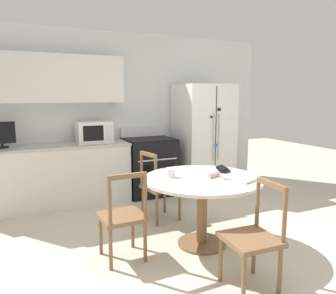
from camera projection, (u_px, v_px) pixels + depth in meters
ground_plane at (204, 259)px, 3.25m from camera, size 14.00×14.00×0.00m
back_wall at (104, 105)px, 5.21m from camera, size 5.20×0.44×2.60m
kitchen_counter at (55, 176)px, 4.75m from camera, size 2.15×0.64×0.90m
refrigerator at (203, 137)px, 5.61m from camera, size 0.87×0.80×1.79m
oven_range at (149, 166)px, 5.33m from camera, size 0.77×0.68×1.08m
microwave at (94, 132)px, 4.95m from camera, size 0.51×0.39×0.32m
countertop_tv at (1, 134)px, 4.40m from camera, size 0.35×0.16×0.36m
dining_table at (202, 190)px, 3.47m from camera, size 1.25×1.25×0.75m
dining_chair_far at (159, 187)px, 4.21m from camera, size 0.48×0.48×0.90m
dining_chair_left at (123, 217)px, 3.18m from camera, size 0.43×0.43×0.90m
dining_chair_near at (253, 238)px, 2.71m from camera, size 0.44×0.44×0.90m
candle_glass at (171, 174)px, 3.46m from camera, size 0.10×0.10×0.09m
folded_napkin at (214, 175)px, 3.47m from camera, size 0.17×0.11×0.05m
wallet at (223, 170)px, 3.69m from camera, size 0.16×0.16×0.07m
mail_stack at (240, 179)px, 3.36m from camera, size 0.32×0.36×0.02m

